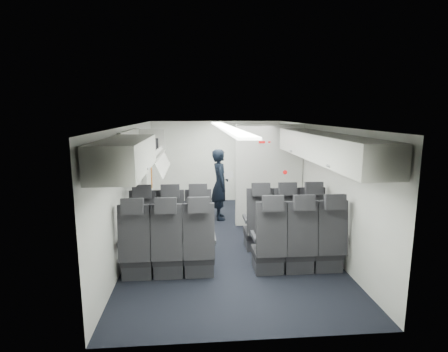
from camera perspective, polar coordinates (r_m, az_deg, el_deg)
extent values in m
cube|color=black|center=(6.75, 0.29, -10.31)|extent=(3.40, 6.00, 0.01)
cube|color=white|center=(6.32, 0.31, 8.30)|extent=(3.40, 6.00, 0.01)
cube|color=silver|center=(9.39, -1.32, 2.39)|extent=(3.40, 0.01, 2.15)
cube|color=silver|center=(3.58, 4.63, -11.00)|extent=(3.40, 0.01, 2.15)
cube|color=silver|center=(6.52, -14.76, -1.50)|extent=(0.01, 6.00, 2.15)
cube|color=silver|center=(6.81, 14.71, -1.01)|extent=(0.01, 6.00, 2.15)
cube|color=white|center=(6.32, 0.31, 7.94)|extent=(0.25, 5.52, 0.03)
cube|color=#262629|center=(6.26, -12.57, -9.55)|extent=(0.44, 0.46, 0.12)
cube|color=#2D2D33|center=(6.32, -12.51, -10.91)|extent=(0.42, 0.42, 0.22)
cube|color=#262629|center=(5.92, -13.02, -6.17)|extent=(0.44, 0.20, 0.80)
cube|color=#262629|center=(5.77, -13.25, -2.50)|extent=(0.30, 0.12, 0.23)
cube|color=#2D2D33|center=(6.18, -14.74, -7.18)|extent=(0.05, 0.40, 0.06)
cube|color=#2D2D33|center=(6.12, -10.65, -7.19)|extent=(0.05, 0.40, 0.06)
cube|color=#262629|center=(6.22, -8.40, -9.56)|extent=(0.44, 0.46, 0.12)
cube|color=#2D2D33|center=(6.27, -8.36, -10.93)|extent=(0.42, 0.42, 0.22)
cube|color=#262629|center=(5.87, -8.65, -6.15)|extent=(0.44, 0.20, 0.80)
cube|color=#262629|center=(5.72, -8.79, -2.45)|extent=(0.30, 0.12, 0.23)
cube|color=#2D2D33|center=(6.12, -10.56, -7.19)|extent=(0.05, 0.40, 0.06)
cube|color=#2D2D33|center=(6.09, -6.40, -7.16)|extent=(0.05, 0.40, 0.06)
cube|color=#262629|center=(6.21, -4.19, -9.51)|extent=(0.44, 0.46, 0.12)
cube|color=#2D2D33|center=(6.26, -4.17, -10.89)|extent=(0.42, 0.42, 0.22)
cube|color=#262629|center=(5.86, -4.22, -6.10)|extent=(0.44, 0.20, 0.80)
cube|color=#262629|center=(5.71, -4.27, -2.39)|extent=(0.30, 0.12, 0.23)
cube|color=#2D2D33|center=(6.09, -6.31, -7.16)|extent=(0.05, 0.40, 0.06)
cube|color=#2D2D33|center=(6.09, -2.14, -7.09)|extent=(0.05, 0.40, 0.06)
cube|color=#262629|center=(6.30, 5.44, -9.23)|extent=(0.44, 0.46, 0.12)
cube|color=#2D2D33|center=(6.35, 5.41, -10.59)|extent=(0.42, 0.42, 0.22)
cube|color=#262629|center=(5.95, 5.89, -5.85)|extent=(0.44, 0.20, 0.80)
cube|color=#262629|center=(5.81, 6.05, -2.19)|extent=(0.30, 0.12, 0.23)
cube|color=#2D2D33|center=(6.15, 3.50, -6.95)|extent=(0.05, 0.40, 0.06)
cube|color=#2D2D33|center=(6.22, 7.54, -6.80)|extent=(0.05, 0.40, 0.06)
cube|color=#262629|center=(6.39, 9.46, -9.03)|extent=(0.44, 0.46, 0.12)
cube|color=#2D2D33|center=(6.45, 9.42, -10.38)|extent=(0.42, 0.42, 0.22)
cube|color=#262629|center=(6.05, 10.10, -5.69)|extent=(0.44, 0.20, 0.80)
cube|color=#262629|center=(5.91, 10.34, -2.09)|extent=(0.30, 0.12, 0.23)
cube|color=#2D2D33|center=(6.23, 7.63, -6.79)|extent=(0.05, 0.40, 0.06)
cube|color=#2D2D33|center=(6.33, 11.55, -6.62)|extent=(0.05, 0.40, 0.06)
cube|color=#262629|center=(6.51, 13.35, -8.80)|extent=(0.44, 0.46, 0.12)
cube|color=#2D2D33|center=(6.57, 13.29, -10.12)|extent=(0.42, 0.42, 0.22)
cube|color=#262629|center=(6.18, 14.15, -5.51)|extent=(0.44, 0.20, 0.80)
cube|color=#262629|center=(6.04, 14.47, -1.98)|extent=(0.30, 0.12, 0.23)
cube|color=#2D2D33|center=(6.34, 11.63, -6.61)|extent=(0.05, 0.40, 0.06)
cube|color=#2D2D33|center=(6.47, 15.40, -6.42)|extent=(0.05, 0.40, 0.06)
cube|color=#262629|center=(5.44, -13.85, -12.76)|extent=(0.44, 0.46, 0.12)
cube|color=#2D2D33|center=(5.50, -13.78, -14.29)|extent=(0.42, 0.42, 0.22)
cube|color=#262629|center=(5.07, -14.46, -9.04)|extent=(0.44, 0.20, 0.80)
cube|color=#262629|center=(4.91, -14.76, -4.82)|extent=(0.30, 0.12, 0.23)
cube|color=#2D2D33|center=(5.35, -16.40, -10.06)|extent=(0.05, 0.40, 0.06)
cube|color=#2D2D33|center=(5.27, -11.64, -10.12)|extent=(0.05, 0.40, 0.06)
cube|color=#262629|center=(5.38, -8.99, -12.81)|extent=(0.44, 0.46, 0.12)
cube|color=#2D2D33|center=(5.45, -8.95, -14.36)|extent=(0.42, 0.42, 0.22)
cube|color=#262629|center=(5.02, -9.32, -9.07)|extent=(0.44, 0.20, 0.80)
cube|color=#262629|center=(4.85, -9.50, -4.80)|extent=(0.30, 0.12, 0.23)
cube|color=#2D2D33|center=(5.27, -11.53, -10.12)|extent=(0.05, 0.40, 0.06)
cube|color=#2D2D33|center=(5.24, -6.67, -10.12)|extent=(0.05, 0.40, 0.06)
cube|color=#262629|center=(5.37, -4.08, -12.78)|extent=(0.44, 0.46, 0.12)
cube|color=#2D2D33|center=(5.43, -4.06, -14.33)|extent=(0.42, 0.42, 0.22)
cube|color=#262629|center=(5.00, -4.11, -9.02)|extent=(0.44, 0.20, 0.80)
cube|color=#262629|center=(4.83, -4.16, -4.74)|extent=(0.30, 0.12, 0.23)
cube|color=#2D2D33|center=(5.24, -6.56, -10.12)|extent=(0.05, 0.40, 0.06)
cube|color=#2D2D33|center=(5.24, -1.67, -10.04)|extent=(0.05, 0.40, 0.06)
cube|color=#262629|center=(5.47, 7.13, -12.35)|extent=(0.44, 0.46, 0.12)
cube|color=#2D2D33|center=(5.54, 7.10, -13.88)|extent=(0.42, 0.42, 0.22)
cube|color=#262629|center=(5.11, 7.76, -8.64)|extent=(0.44, 0.20, 0.80)
cube|color=#262629|center=(4.95, 7.99, -4.44)|extent=(0.30, 0.12, 0.23)
cube|color=#2D2D33|center=(5.31, 4.91, -9.82)|extent=(0.05, 0.40, 0.06)
cube|color=#2D2D33|center=(5.39, 9.59, -9.58)|extent=(0.05, 0.40, 0.06)
cube|color=#262629|center=(5.58, 11.76, -12.04)|extent=(0.44, 0.46, 0.12)
cube|color=#2D2D33|center=(5.64, 11.70, -13.55)|extent=(0.42, 0.42, 0.22)
cube|color=#262629|center=(5.23, 12.63, -8.37)|extent=(0.44, 0.20, 0.80)
cube|color=#262629|center=(5.07, 12.98, -4.26)|extent=(0.30, 0.12, 0.23)
cube|color=#2D2D33|center=(5.40, 9.69, -9.58)|extent=(0.05, 0.40, 0.06)
cube|color=#2D2D33|center=(5.52, 14.18, -9.29)|extent=(0.05, 0.40, 0.06)
cube|color=#262629|center=(5.72, 16.18, -11.68)|extent=(0.44, 0.46, 0.12)
cube|color=#2D2D33|center=(5.78, 16.10, -13.15)|extent=(0.42, 0.42, 0.22)
cube|color=#262629|center=(5.38, 17.26, -8.07)|extent=(0.44, 0.20, 0.80)
cube|color=#262629|center=(5.22, 17.70, -4.06)|extent=(0.30, 0.12, 0.23)
cube|color=#2D2D33|center=(5.52, 14.28, -9.28)|extent=(0.05, 0.40, 0.06)
cube|color=#2D2D33|center=(5.68, 18.53, -8.96)|extent=(0.05, 0.40, 0.06)
cube|color=silver|center=(4.40, -15.79, 3.23)|extent=(0.52, 1.80, 0.40)
cylinder|color=slate|center=(4.38, -12.47, 1.23)|extent=(0.04, 0.10, 0.04)
cube|color=#9E9E93|center=(6.14, -12.64, 3.40)|extent=(0.52, 1.70, 0.04)
cube|color=silver|center=(6.16, -15.12, 5.19)|extent=(0.06, 1.70, 0.44)
cube|color=silver|center=(5.30, -13.93, 4.46)|extent=(0.52, 0.04, 0.40)
cube|color=silver|center=(6.94, -11.79, 5.87)|extent=(0.52, 0.04, 0.40)
cube|color=silver|center=(6.12, -10.28, 2.43)|extent=(0.21, 1.61, 0.38)
cube|color=silver|center=(4.74, 19.70, 3.50)|extent=(0.52, 1.80, 0.40)
cylinder|color=slate|center=(4.66, 16.78, 1.58)|extent=(0.04, 0.10, 0.04)
cube|color=silver|center=(6.37, 13.22, 5.43)|extent=(0.52, 1.70, 0.40)
cylinder|color=slate|center=(6.31, 10.99, 4.01)|extent=(0.04, 0.10, 0.04)
cube|color=white|center=(7.37, 7.36, 0.10)|extent=(1.40, 0.12, 2.13)
cube|color=white|center=(7.18, 6.59, 5.52)|extent=(0.24, 0.01, 0.10)
cube|color=red|center=(7.16, 6.21, 5.52)|extent=(0.13, 0.01, 0.04)
cube|color=red|center=(7.19, 7.39, 5.51)|extent=(0.05, 0.01, 0.03)
cylinder|color=white|center=(7.36, 9.92, 0.61)|extent=(0.11, 0.01, 0.11)
cylinder|color=red|center=(7.35, 9.93, 0.60)|extent=(0.09, 0.01, 0.09)
cube|color=#939399|center=(9.24, 4.68, 1.45)|extent=(0.85, 0.50, 1.90)
cube|color=#3F3F42|center=(9.07, 4.90, -1.62)|extent=(0.80, 0.01, 0.02)
cube|color=#3F3F42|center=(8.98, 4.95, 1.50)|extent=(0.80, 0.01, 0.02)
cube|color=#3F3F42|center=(8.92, 5.00, 4.68)|extent=(0.80, 0.01, 0.02)
cube|color=silver|center=(8.04, -12.43, -0.11)|extent=(0.10, 0.92, 1.86)
cylinder|color=black|center=(7.96, -12.14, 3.44)|extent=(0.03, 0.22, 0.22)
cube|color=gold|center=(8.32, -11.77, 0.61)|extent=(0.02, 0.10, 0.75)
cylinder|color=white|center=(7.25, -13.54, 1.53)|extent=(0.01, 0.11, 0.11)
cylinder|color=red|center=(7.25, -13.46, 1.54)|extent=(0.01, 0.09, 0.09)
imported|color=black|center=(7.80, -0.67, -1.37)|extent=(0.41, 0.60, 1.58)
cube|color=black|center=(6.35, -12.68, 5.00)|extent=(0.44, 0.36, 0.22)
cube|color=white|center=(7.73, 0.76, 0.14)|extent=(0.21, 0.06, 0.15)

